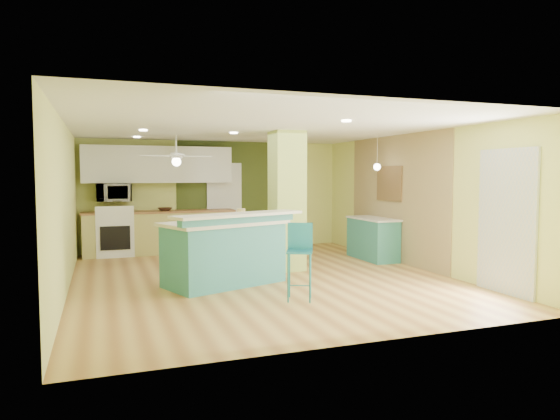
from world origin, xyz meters
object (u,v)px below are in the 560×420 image
object	(u,v)px
peninsula	(225,251)
canister	(241,214)
side_counter	(373,238)
fruit_bowl	(165,209)
bar_stool	(300,248)

from	to	relation	value
peninsula	canister	size ratio (longest dim) A/B	12.87
peninsula	side_counter	distance (m)	3.64
side_counter	fruit_bowl	size ratio (longest dim) A/B	4.41
side_counter	bar_stool	bearing A→B (deg)	-136.03
fruit_bowl	side_counter	bearing A→B (deg)	-28.71
fruit_bowl	canister	world-z (taller)	canister
peninsula	fruit_bowl	size ratio (longest dim) A/B	7.65
fruit_bowl	bar_stool	bearing A→B (deg)	-74.86
side_counter	canister	size ratio (longest dim) A/B	7.42
peninsula	side_counter	bearing A→B (deg)	0.42
bar_stool	canister	world-z (taller)	canister
side_counter	canister	world-z (taller)	canister
bar_stool	canister	xyz separation A→B (m)	(-0.43, 1.47, 0.38)
bar_stool	side_counter	xyz separation A→B (m)	(2.64, 2.55, -0.28)
side_counter	canister	distance (m)	3.32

